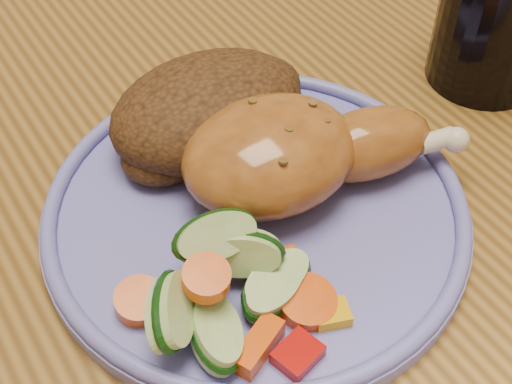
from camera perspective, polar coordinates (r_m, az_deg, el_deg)
dining_table at (r=0.59m, az=-3.13°, el=0.46°), size 0.90×1.40×0.75m
chair_far at (r=1.17m, az=-19.04°, el=13.61°), size 0.42×0.42×0.91m
plate at (r=0.45m, az=-0.00°, el=-1.82°), size 0.27×0.27×0.01m
plate_rim at (r=0.44m, az=-0.00°, el=-0.89°), size 0.26×0.26×0.01m
chicken_leg at (r=0.44m, az=3.10°, el=3.20°), size 0.18×0.11×0.06m
rice_pilaf at (r=0.48m, az=-3.62°, el=6.57°), size 0.15×0.10×0.06m
vegetable_pile at (r=0.39m, az=-2.09°, el=-7.74°), size 0.12×0.11×0.06m
drinking_glass at (r=0.56m, az=18.85°, el=13.45°), size 0.09×0.09×0.11m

